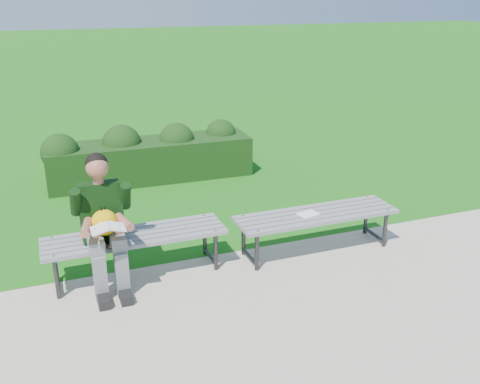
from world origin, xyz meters
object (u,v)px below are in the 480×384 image
at_px(hedge, 147,155).
at_px(bench_left, 135,239).
at_px(bench_right, 316,218).
at_px(seated_boy, 103,220).
at_px(paper_sheet, 308,214).

height_order(hedge, bench_left, hedge).
xyz_separation_m(hedge, bench_right, (1.22, -3.14, 0.03)).
bearing_deg(seated_boy, bench_right, -1.70).
relative_size(bench_right, paper_sheet, 7.21).
bearing_deg(paper_sheet, bench_right, 0.00).
relative_size(bench_left, seated_boy, 1.37).
height_order(hedge, seated_boy, seated_boy).
xyz_separation_m(hedge, seated_boy, (-1.03, -3.07, 0.33)).
height_order(bench_left, paper_sheet, bench_left).
bearing_deg(paper_sheet, seated_boy, 178.22).
relative_size(bench_left, bench_right, 1.00).
height_order(bench_left, bench_right, same).
xyz_separation_m(bench_left, paper_sheet, (1.85, -0.16, 0.06)).
distance_m(hedge, bench_left, 3.07).
xyz_separation_m(bench_left, bench_right, (1.95, -0.16, 0.00)).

